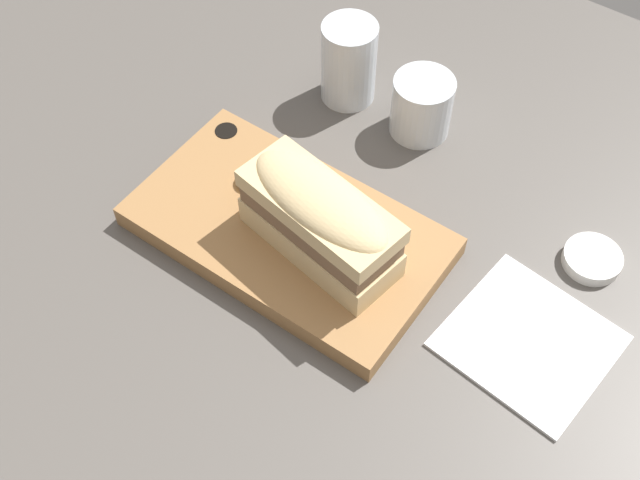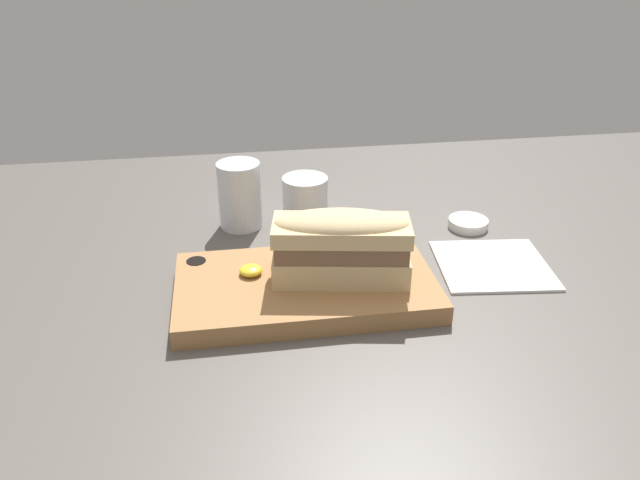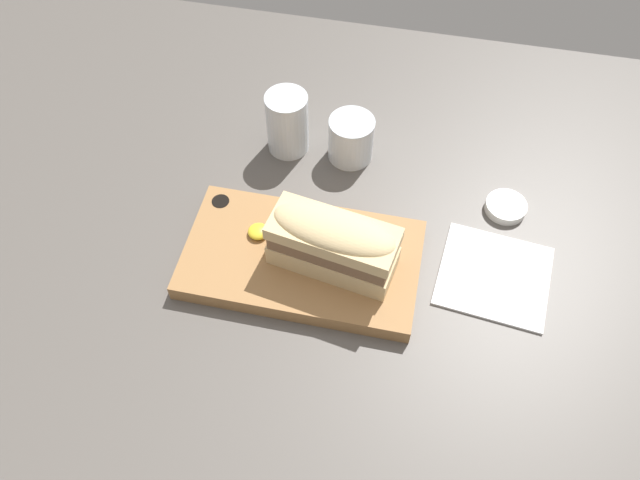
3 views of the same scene
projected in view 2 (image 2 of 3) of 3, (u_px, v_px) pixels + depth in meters
The scene contains 8 objects.
dining_table at pixel (385, 315), 79.90cm from camera, with size 193.03×124.48×2.00cm.
serving_board at pixel (305, 287), 81.50cm from camera, with size 33.56×18.91×2.74cm.
sandwich at pixel (341, 243), 78.81cm from camera, with size 18.28×9.91×9.32cm.
mustard_dollop at pixel (251, 270), 81.52cm from camera, with size 2.99×2.99×1.20cm.
water_glass at pixel (240, 199), 98.68cm from camera, with size 6.80×6.80×10.65cm.
wine_glass at pixel (305, 202), 100.77cm from camera, with size 7.33×7.33×7.56cm.
napkin at pixel (493, 265), 88.93cm from camera, with size 16.91×16.22×0.40cm.
condiment_dish at pixel (468, 223), 99.89cm from camera, with size 6.29×6.29×1.42cm.
Camera 2 is at (-18.49, -64.40, 46.37)cm, focal length 35.00 mm.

